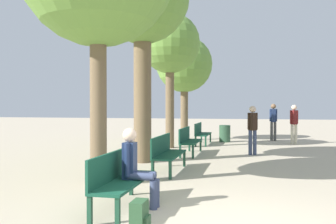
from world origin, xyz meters
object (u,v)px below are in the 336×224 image
tree_row_1 (142,1)px  pedestrian_far (294,122)px  backpack (140,219)px  pedestrian_mid (273,120)px  bench_row_0 (120,176)px  tree_row_3 (184,65)px  bench_row_3 (201,132)px  pedestrian_near (253,127)px  tree_row_2 (170,45)px  person_seated (136,165)px  bench_row_1 (166,151)px  trash_bin (225,134)px  bench_row_2 (188,139)px

tree_row_1 → pedestrian_far: (4.69, 6.00, -3.57)m
backpack → pedestrian_mid: pedestrian_mid is taller
bench_row_0 → tree_row_3: bearing=95.0°
bench_row_3 → pedestrian_near: size_ratio=1.17×
bench_row_3 → backpack: size_ratio=4.27×
tree_row_2 → backpack: bearing=-80.1°
bench_row_3 → person_seated: size_ratio=1.49×
tree_row_3 → pedestrian_mid: bearing=9.1°
tree_row_2 → backpack: size_ratio=11.71×
tree_row_1 → backpack: tree_row_1 is taller
bench_row_1 → trash_bin: 7.73m
pedestrian_far → trash_bin: bearing=173.9°
pedestrian_near → pedestrian_far: size_ratio=0.97×
backpack → tree_row_2: bearing=99.9°
bench_row_1 → bench_row_3: same height
bench_row_0 → tree_row_1: 6.18m
pedestrian_far → trash_bin: (-2.83, 0.30, -0.56)m
bench_row_3 → pedestrian_mid: bearing=37.6°
bench_row_0 → pedestrian_far: 11.25m
person_seated → tree_row_3: bearing=96.2°
person_seated → backpack: 1.37m
pedestrian_near → bench_row_1: bearing=-119.7°
tree_row_2 → pedestrian_far: bearing=26.9°
tree_row_2 → tree_row_3: 3.16m
tree_row_1 → person_seated: size_ratio=4.83×
bench_row_3 → pedestrian_near: pedestrian_near is taller
backpack → trash_bin: 12.01m
tree_row_2 → tree_row_1: bearing=-90.0°
pedestrian_mid → trash_bin: pedestrian_mid is taller
pedestrian_far → trash_bin: 2.90m
bench_row_1 → person_seated: bearing=-85.8°
bench_row_0 → bench_row_2: (0.00, 6.47, 0.00)m
bench_row_3 → person_seated: (0.23, -9.58, 0.15)m
tree_row_3 → pedestrian_far: tree_row_3 is taller
tree_row_1 → pedestrian_near: bearing=35.9°
tree_row_3 → trash_bin: 3.60m
tree_row_1 → pedestrian_far: tree_row_1 is taller
bench_row_3 → pedestrian_far: pedestrian_far is taller
bench_row_3 → tree_row_1: size_ratio=0.31×
person_seated → pedestrian_near: pedestrian_near is taller
bench_row_3 → trash_bin: 1.50m
person_seated → pedestrian_mid: 12.18m
bench_row_2 → person_seated: size_ratio=1.49×
trash_bin → bench_row_3: bearing=-126.0°
tree_row_2 → bench_row_2: bearing=-60.8°
bench_row_1 → tree_row_1: bearing=125.6°
backpack → pedestrian_near: pedestrian_near is taller
backpack → pedestrian_near: (1.38, 7.89, 0.69)m
bench_row_1 → backpack: bearing=-81.5°
bench_row_3 → trash_bin: size_ratio=2.52×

